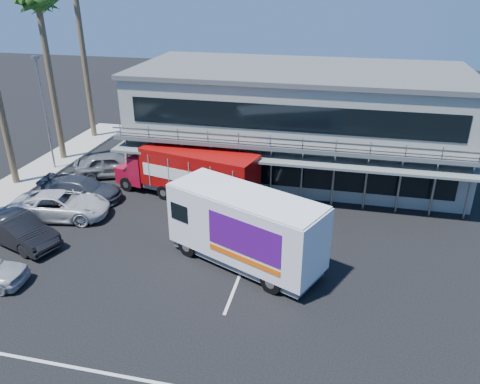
# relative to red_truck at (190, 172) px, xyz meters

# --- Properties ---
(ground) EXTENTS (120.00, 120.00, 0.00)m
(ground) POSITION_rel_red_truck_xyz_m (2.94, -8.66, -1.77)
(ground) COLOR black
(ground) RESTS_ON ground
(building) EXTENTS (22.40, 12.00, 7.30)m
(building) POSITION_rel_red_truck_xyz_m (5.94, 6.28, 1.89)
(building) COLOR gray
(building) RESTS_ON ground
(curb_strip) EXTENTS (3.00, 32.00, 0.16)m
(curb_strip) POSITION_rel_red_truck_xyz_m (-12.06, -2.66, -1.69)
(curb_strip) COLOR #A5A399
(curb_strip) RESTS_ON ground
(palm_e) EXTENTS (2.80, 2.80, 12.25)m
(palm_e) POSITION_rel_red_truck_xyz_m (-11.76, 4.34, 8.81)
(palm_e) COLOR brown
(palm_e) RESTS_ON ground
(light_pole_far) EXTENTS (0.50, 0.25, 8.09)m
(light_pole_far) POSITION_rel_red_truck_xyz_m (-11.26, 2.34, 2.73)
(light_pole_far) COLOR gray
(light_pole_far) RESTS_ON ground
(red_truck) EXTENTS (9.82, 4.39, 3.22)m
(red_truck) POSITION_rel_red_truck_xyz_m (0.00, 0.00, 0.00)
(red_truck) COLOR maroon
(red_truck) RESTS_ON ground
(white_van) EXTENTS (8.12, 5.59, 3.77)m
(white_van) POSITION_rel_red_truck_xyz_m (4.97, -6.65, 0.23)
(white_van) COLOR white
(white_van) RESTS_ON ground
(parked_car_b) EXTENTS (5.18, 3.19, 1.61)m
(parked_car_b) POSITION_rel_red_truck_xyz_m (-7.03, -7.46, -0.96)
(parked_car_b) COLOR black
(parked_car_b) RESTS_ON ground
(parked_car_c) EXTENTS (5.92, 3.49, 1.55)m
(parked_car_c) POSITION_rel_red_truck_xyz_m (-6.56, -4.26, -0.99)
(parked_car_c) COLOR silver
(parked_car_c) RESTS_ON ground
(parked_car_d) EXTENTS (5.18, 2.46, 1.46)m
(parked_car_d) POSITION_rel_red_truck_xyz_m (-6.56, -1.88, -1.04)
(parked_car_d) COLOR #2D313C
(parked_car_d) RESTS_ON ground
(parked_car_e) EXTENTS (5.39, 3.83, 1.70)m
(parked_car_e) POSITION_rel_red_truck_xyz_m (-6.56, 2.14, -0.92)
(parked_car_e) COLOR slate
(parked_car_e) RESTS_ON ground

